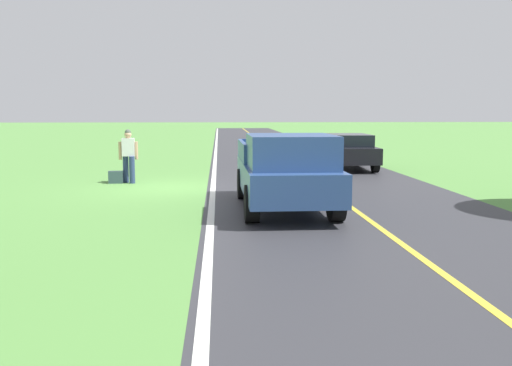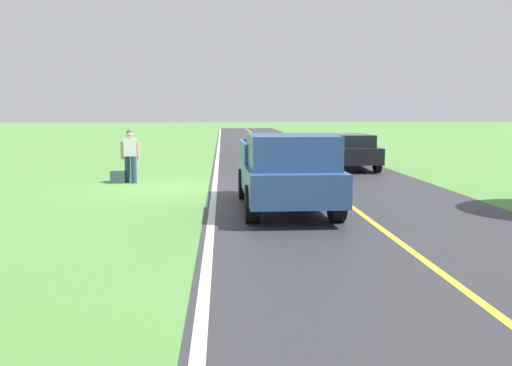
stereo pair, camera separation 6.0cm
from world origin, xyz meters
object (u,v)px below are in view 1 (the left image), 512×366
Objects in this scene: sedan_near_oncoming at (347,150)px; hitchhiker_walking at (129,153)px; suitcase_carried at (116,177)px; pickup_truck_passing at (286,170)px.

hitchhiker_walking is at bearing 26.23° from sedan_near_oncoming.
pickup_truck_passing reaches higher than suitcase_carried.
pickup_truck_passing is at bearing 68.91° from sedan_near_oncoming.
hitchhiker_walking is 7.03m from pickup_truck_passing.
hitchhiker_walking is 9.07m from sedan_near_oncoming.
suitcase_carried is at bearing -47.08° from pickup_truck_passing.
hitchhiker_walking is at bearing 100.86° from suitcase_carried.
pickup_truck_passing is at bearing 38.89° from suitcase_carried.
hitchhiker_walking reaches higher than suitcase_carried.
suitcase_carried is at bearing 14.89° from hitchhiker_walking.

